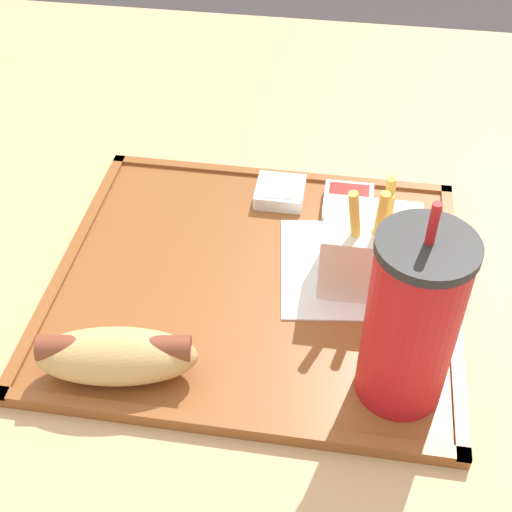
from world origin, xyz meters
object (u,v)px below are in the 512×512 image
object	(u,v)px
soda_cup	(412,321)
sauce_cup_mayo	(280,191)
sauce_cup_ketchup	(348,201)
fries_carton	(370,250)
hot_dog_far	(116,355)

from	to	relation	value
soda_cup	sauce_cup_mayo	world-z (taller)	soda_cup
soda_cup	sauce_cup_ketchup	size ratio (longest dim) A/B	3.73
fries_carton	sauce_cup_ketchup	xyz separation A→B (m)	(0.02, -0.11, -0.03)
soda_cup	hot_dog_far	distance (m)	0.25
fries_carton	sauce_cup_ketchup	world-z (taller)	fries_carton
soda_cup	fries_carton	size ratio (longest dim) A/B	1.61
fries_carton	hot_dog_far	bearing A→B (deg)	36.12
sauce_cup_mayo	soda_cup	bearing A→B (deg)	118.70
soda_cup	sauce_cup_ketchup	xyz separation A→B (m)	(0.06, -0.24, -0.07)
soda_cup	hot_dog_far	world-z (taller)	soda_cup
hot_dog_far	fries_carton	bearing A→B (deg)	-143.88
sauce_cup_mayo	fries_carton	bearing A→B (deg)	130.95
soda_cup	sauce_cup_mayo	size ratio (longest dim) A/B	3.73
soda_cup	sauce_cup_mayo	distance (m)	0.29
soda_cup	sauce_cup_mayo	xyz separation A→B (m)	(0.13, -0.24, -0.07)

